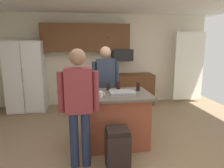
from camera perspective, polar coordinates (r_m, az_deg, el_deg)
floor at (r=3.84m, az=1.21°, el=-17.00°), size 7.04×7.04×0.00m
back_wall at (r=6.17m, az=-3.31°, el=6.65°), size 6.40×0.10×2.60m
french_door_window_panel at (r=6.59m, az=20.29°, el=4.52°), size 0.90×0.06×2.00m
cabinet_run_upper at (r=5.92m, az=-7.14°, el=12.43°), size 2.40×0.38×0.75m
cabinet_run_lower at (r=6.08m, az=2.72°, el=-1.54°), size 1.80×0.63×0.90m
refrigerator at (r=5.94m, az=-22.45°, el=1.94°), size 0.94×0.76×1.85m
microwave_over_range at (r=5.95m, az=2.78°, el=7.92°), size 0.56×0.40×0.32m
kitchen_island at (r=3.79m, az=0.71°, el=-9.43°), size 1.24×0.91×0.94m
person_guest_left at (r=2.98m, az=-9.08°, el=-4.63°), size 0.57×0.23×1.75m
person_guest_right at (r=4.40m, az=-1.76°, el=0.75°), size 0.57×0.23×1.73m
mug_blue_stoneware at (r=3.40m, az=-3.22°, el=-2.84°), size 0.13×0.09×0.10m
glass_dark_ale at (r=3.86m, az=7.18°, el=-0.68°), size 0.07×0.07×0.16m
tumbler_amber at (r=3.87m, az=1.74°, el=-0.53°), size 0.07×0.07×0.16m
glass_short_whisky at (r=3.53m, az=-4.77°, el=-1.88°), size 0.08×0.08×0.15m
mug_ceramic_white at (r=3.57m, az=-6.66°, el=-2.23°), size 0.13×0.09×0.09m
glass_pilsner at (r=3.87m, az=-1.02°, el=-0.79°), size 0.07×0.07×0.13m
serving_tray at (r=3.64m, az=2.78°, el=-2.31°), size 0.44×0.30×0.04m
trash_bin at (r=3.19m, az=1.52°, el=-17.19°), size 0.34×0.34×0.61m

